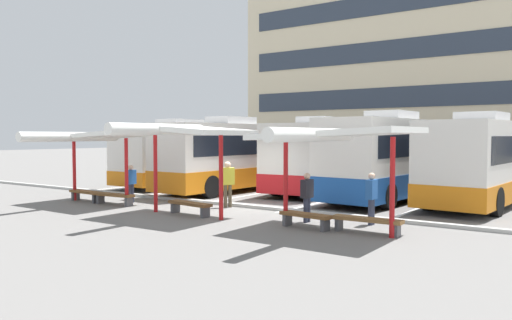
{
  "coord_description": "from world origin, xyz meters",
  "views": [
    {
      "loc": [
        11.4,
        -15.54,
        2.74
      ],
      "look_at": [
        -0.66,
        1.91,
        1.7
      ],
      "focal_mm": 35.41,
      "sensor_mm": 36.0,
      "label": 1
    }
  ],
  "objects_px": {
    "waiting_shelter_0": "(93,138)",
    "waiting_passenger_2": "(131,181)",
    "coach_bus_1": "(249,156)",
    "bench_3": "(306,217)",
    "waiting_passenger_1": "(228,181)",
    "bench_4": "(367,221)",
    "coach_bus_0": "(196,154)",
    "coach_bus_3": "(405,158)",
    "coach_bus_2": "(329,157)",
    "waiting_passenger_3": "(307,194)",
    "coach_bus_4": "(490,162)",
    "waiting_shelter_1": "(181,131)",
    "bench_0": "(86,193)",
    "bench_2": "(190,205)",
    "waiting_passenger_0": "(372,195)",
    "waiting_shelter_2": "(332,136)",
    "bench_1": "(114,196)"
  },
  "relations": [
    {
      "from": "bench_1",
      "to": "waiting_passenger_2",
      "type": "height_order",
      "value": "waiting_passenger_2"
    },
    {
      "from": "bench_1",
      "to": "waiting_passenger_1",
      "type": "bearing_deg",
      "value": 26.54
    },
    {
      "from": "coach_bus_0",
      "to": "coach_bus_4",
      "type": "xyz_separation_m",
      "value": [
        15.05,
        0.9,
        -0.0
      ]
    },
    {
      "from": "waiting_passenger_1",
      "to": "waiting_passenger_2",
      "type": "xyz_separation_m",
      "value": [
        -4.04,
        -1.2,
        -0.15
      ]
    },
    {
      "from": "coach_bus_0",
      "to": "waiting_passenger_3",
      "type": "bearing_deg",
      "value": -33.73
    },
    {
      "from": "coach_bus_3",
      "to": "waiting_passenger_2",
      "type": "distance_m",
      "value": 12.03
    },
    {
      "from": "coach_bus_4",
      "to": "waiting_passenger_2",
      "type": "relative_size",
      "value": 7.01
    },
    {
      "from": "waiting_shelter_0",
      "to": "waiting_passenger_3",
      "type": "relative_size",
      "value": 3.07
    },
    {
      "from": "bench_4",
      "to": "waiting_passenger_2",
      "type": "distance_m",
      "value": 10.45
    },
    {
      "from": "coach_bus_0",
      "to": "coach_bus_1",
      "type": "relative_size",
      "value": 0.88
    },
    {
      "from": "coach_bus_1",
      "to": "coach_bus_4",
      "type": "relative_size",
      "value": 1.09
    },
    {
      "from": "waiting_shelter_0",
      "to": "waiting_passenger_0",
      "type": "xyz_separation_m",
      "value": [
        10.9,
        1.81,
        -1.73
      ]
    },
    {
      "from": "coach_bus_1",
      "to": "bench_3",
      "type": "height_order",
      "value": "coach_bus_1"
    },
    {
      "from": "coach_bus_0",
      "to": "waiting_shelter_0",
      "type": "distance_m",
      "value": 8.89
    },
    {
      "from": "bench_1",
      "to": "bench_2",
      "type": "bearing_deg",
      "value": -2.7
    },
    {
      "from": "coach_bus_0",
      "to": "waiting_passenger_1",
      "type": "bearing_deg",
      "value": -41.45
    },
    {
      "from": "coach_bus_4",
      "to": "bench_1",
      "type": "height_order",
      "value": "coach_bus_4"
    },
    {
      "from": "coach_bus_0",
      "to": "coach_bus_2",
      "type": "xyz_separation_m",
      "value": [
        7.5,
        1.49,
        -0.01
      ]
    },
    {
      "from": "coach_bus_2",
      "to": "coach_bus_3",
      "type": "bearing_deg",
      "value": -6.27
    },
    {
      "from": "coach_bus_4",
      "to": "waiting_passenger_1",
      "type": "height_order",
      "value": "coach_bus_4"
    },
    {
      "from": "coach_bus_3",
      "to": "waiting_shelter_1",
      "type": "height_order",
      "value": "coach_bus_3"
    },
    {
      "from": "bench_4",
      "to": "waiting_shelter_2",
      "type": "bearing_deg",
      "value": -154.69
    },
    {
      "from": "bench_1",
      "to": "bench_4",
      "type": "relative_size",
      "value": 0.93
    },
    {
      "from": "bench_4",
      "to": "waiting_passenger_1",
      "type": "height_order",
      "value": "waiting_passenger_1"
    },
    {
      "from": "waiting_shelter_2",
      "to": "waiting_shelter_0",
      "type": "bearing_deg",
      "value": 179.95
    },
    {
      "from": "coach_bus_2",
      "to": "bench_3",
      "type": "relative_size",
      "value": 6.1
    },
    {
      "from": "waiting_shelter_0",
      "to": "bench_4",
      "type": "bearing_deg",
      "value": 2.11
    },
    {
      "from": "bench_0",
      "to": "bench_2",
      "type": "relative_size",
      "value": 0.94
    },
    {
      "from": "bench_1",
      "to": "bench_2",
      "type": "xyz_separation_m",
      "value": [
        4.15,
        -0.2,
        0.0
      ]
    },
    {
      "from": "waiting_shelter_2",
      "to": "coach_bus_3",
      "type": "bearing_deg",
      "value": 96.28
    },
    {
      "from": "waiting_shelter_0",
      "to": "waiting_passenger_2",
      "type": "height_order",
      "value": "waiting_shelter_0"
    },
    {
      "from": "bench_2",
      "to": "waiting_passenger_3",
      "type": "bearing_deg",
      "value": 14.44
    },
    {
      "from": "bench_0",
      "to": "waiting_passenger_3",
      "type": "xyz_separation_m",
      "value": [
        9.96,
        0.82,
        0.55
      ]
    },
    {
      "from": "coach_bus_2",
      "to": "waiting_passenger_2",
      "type": "height_order",
      "value": "coach_bus_2"
    },
    {
      "from": "coach_bus_2",
      "to": "bench_0",
      "type": "height_order",
      "value": "coach_bus_2"
    },
    {
      "from": "waiting_shelter_0",
      "to": "bench_0",
      "type": "height_order",
      "value": "waiting_shelter_0"
    },
    {
      "from": "bench_2",
      "to": "waiting_passenger_1",
      "type": "xyz_separation_m",
      "value": [
        -0.08,
        2.23,
        0.68
      ]
    },
    {
      "from": "coach_bus_2",
      "to": "bench_2",
      "type": "distance_m",
      "value": 10.08
    },
    {
      "from": "waiting_passenger_3",
      "to": "waiting_shelter_2",
      "type": "bearing_deg",
      "value": -38.82
    },
    {
      "from": "coach_bus_2",
      "to": "waiting_passenger_1",
      "type": "relative_size",
      "value": 5.99
    },
    {
      "from": "waiting_shelter_1",
      "to": "bench_4",
      "type": "distance_m",
      "value": 6.82
    },
    {
      "from": "waiting_shelter_1",
      "to": "bench_4",
      "type": "xyz_separation_m",
      "value": [
        6.28,
        0.76,
        -2.54
      ]
    },
    {
      "from": "waiting_shelter_1",
      "to": "waiting_passenger_2",
      "type": "relative_size",
      "value": 3.07
    },
    {
      "from": "coach_bus_4",
      "to": "bench_3",
      "type": "relative_size",
      "value": 6.29
    },
    {
      "from": "bench_2",
      "to": "waiting_passenger_0",
      "type": "distance_m",
      "value": 6.13
    },
    {
      "from": "coach_bus_0",
      "to": "waiting_passenger_2",
      "type": "relative_size",
      "value": 6.73
    },
    {
      "from": "coach_bus_4",
      "to": "waiting_shelter_1",
      "type": "bearing_deg",
      "value": -128.69
    },
    {
      "from": "coach_bus_2",
      "to": "waiting_passenger_1",
      "type": "height_order",
      "value": "coach_bus_2"
    },
    {
      "from": "coach_bus_4",
      "to": "bench_3",
      "type": "distance_m",
      "value": 10.0
    },
    {
      "from": "coach_bus_2",
      "to": "waiting_shelter_0",
      "type": "distance_m",
      "value": 11.45
    }
  ]
}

